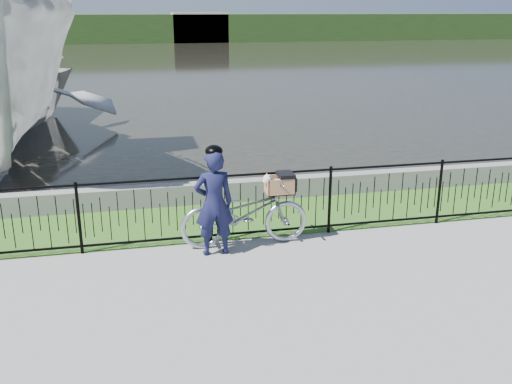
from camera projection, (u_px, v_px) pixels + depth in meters
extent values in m
plane|color=gray|center=(299.00, 280.00, 7.92)|extent=(120.00, 120.00, 0.00)
cube|color=#33601E|center=(258.00, 216.00, 10.34)|extent=(60.00, 2.00, 0.01)
plane|color=black|center=(159.00, 64.00, 38.58)|extent=(120.00, 120.00, 0.00)
cube|color=slate|center=(247.00, 190.00, 11.21)|extent=(60.00, 0.30, 0.40)
cube|color=#28451A|center=(144.00, 28.00, 63.20)|extent=(120.00, 6.00, 3.00)
cube|color=#AA9D88|center=(200.00, 27.00, 63.02)|extent=(6.00, 3.00, 3.20)
imported|color=#A9ADB5|center=(244.00, 213.00, 8.96)|extent=(2.03, 0.71, 1.07)
cube|color=black|center=(279.00, 193.00, 8.99)|extent=(0.38, 0.18, 0.02)
cube|color=#9E6E49|center=(279.00, 193.00, 8.99)|extent=(0.44, 0.32, 0.01)
cube|color=#9E6E49|center=(277.00, 182.00, 9.09)|extent=(0.44, 0.02, 0.27)
cube|color=#9E6E49|center=(282.00, 188.00, 8.81)|extent=(0.44, 0.02, 0.27)
cube|color=#9E6E49|center=(293.00, 184.00, 8.99)|extent=(0.02, 0.32, 0.27)
cube|color=#9E6E49|center=(267.00, 186.00, 8.90)|extent=(0.02, 0.32, 0.27)
cube|color=black|center=(286.00, 175.00, 8.92)|extent=(0.24, 0.34, 0.06)
cube|color=black|center=(294.00, 182.00, 8.99)|extent=(0.02, 0.34, 0.21)
ellipsoid|color=silver|center=(278.00, 185.00, 8.94)|extent=(0.31, 0.22, 0.20)
sphere|color=silver|center=(268.00, 179.00, 8.85)|extent=(0.15, 0.15, 0.15)
sphere|color=silver|center=(265.00, 182.00, 8.83)|extent=(0.07, 0.07, 0.07)
sphere|color=black|center=(263.00, 182.00, 8.82)|extent=(0.02, 0.02, 0.02)
cone|color=#A37C44|center=(267.00, 175.00, 8.89)|extent=(0.06, 0.08, 0.08)
cone|color=#A37C44|center=(270.00, 176.00, 8.80)|extent=(0.06, 0.08, 0.08)
imported|color=#141538|center=(214.00, 203.00, 8.54)|extent=(0.61, 0.42, 1.63)
ellipsoid|color=black|center=(213.00, 152.00, 8.30)|extent=(0.26, 0.29, 0.18)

